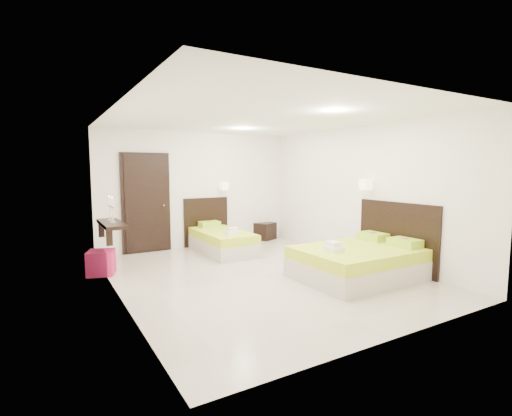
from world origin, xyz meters
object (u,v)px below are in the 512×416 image
ottoman (101,263)px  bed_double (361,260)px  bed_single (221,239)px  nightstand (265,231)px

ottoman → bed_double: bearing=-32.2°
bed_single → ottoman: (-2.48, -0.57, -0.06)m
bed_single → nightstand: size_ratio=3.73×
bed_double → ottoman: bed_double is taller
bed_double → nightstand: size_ratio=4.03×
ottoman → bed_single: bearing=13.0°
nightstand → ottoman: bearing=175.3°
nightstand → bed_single: bearing=-177.4°
nightstand → bed_double: bearing=-118.5°
bed_single → nightstand: bed_single is taller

